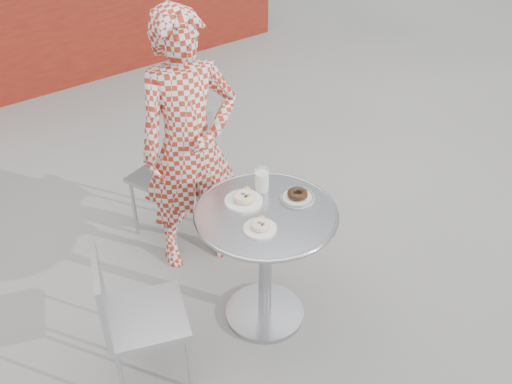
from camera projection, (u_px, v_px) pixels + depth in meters
ground at (260, 317)px, 3.28m from camera, size 60.00×60.00×0.00m
bistro_table at (266, 240)px, 2.97m from camera, size 0.74×0.74×0.75m
chair_far at (173, 198)px, 3.76m from camera, size 0.52×0.52×0.87m
chair_left at (147, 340)px, 2.83m from camera, size 0.49×0.49×0.80m
seated_person at (189, 146)px, 3.27m from camera, size 0.66×0.52×1.61m
plate_far at (244, 198)px, 2.92m from camera, size 0.20×0.20×0.05m
plate_near at (260, 226)px, 2.74m from camera, size 0.16×0.16×0.04m
plate_checker at (297, 196)px, 2.95m from camera, size 0.19×0.19×0.05m
milk_cup at (262, 180)px, 2.98m from camera, size 0.08×0.08×0.13m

